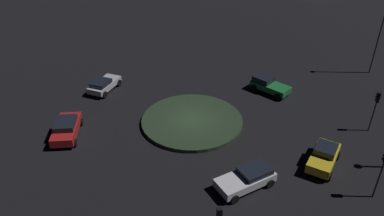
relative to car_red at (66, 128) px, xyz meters
The scene contains 10 objects.
ground_plane 11.04m from the car_red, 152.35° to the left, with size 117.55×117.55×0.00m, color black.
roundabout_island 11.03m from the car_red, 152.35° to the left, with size 9.24×9.24×0.34m, color #263823.
car_red is the anchor object (origin of this frame).
car_yellow 21.32m from the car_red, 130.98° to the left, with size 4.33×3.10×1.61m.
car_silver 8.24m from the car_red, 139.55° to the right, with size 4.24×3.46×1.34m.
car_white 16.03m from the car_red, 118.59° to the left, with size 4.56×2.65×1.39m.
car_green 20.40m from the car_red, 164.27° to the left, with size 2.54×4.23×1.52m.
traffic_light_northwest 26.53m from the car_red, 143.17° to the left, with size 0.39×0.38×3.83m.
traffic_light_north 24.65m from the car_red, 124.14° to the left, with size 0.35×0.38×4.06m.
streetlamp_west 34.08m from the car_red, 163.11° to the left, with size 0.50×0.50×9.79m.
Camera 1 is at (17.65, 22.15, 18.90)m, focal length 34.72 mm.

